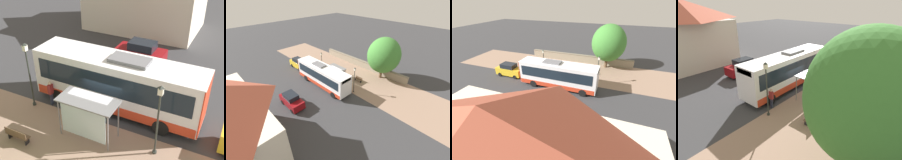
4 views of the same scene
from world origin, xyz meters
The scene contains 13 objects.
ground_plane centered at (0.00, 0.00, 0.00)m, with size 120.00×120.00×0.00m, color #353538.
sidewalk_plaza centered at (-4.50, 0.00, 0.01)m, with size 9.00×44.00×0.02m.
stone_wall centered at (-8.55, 0.00, 0.75)m, with size 0.60×20.00×1.48m.
background_building centered at (16.86, 3.52, 4.57)m, with size 8.35×12.21×8.91m.
bus centered at (1.78, -0.38, 1.96)m, with size 2.65×10.85×3.81m.
bus_shelter centered at (-1.47, -0.11, 2.04)m, with size 1.57×3.36×2.47m.
pedestrian centered at (0.21, 3.69, 1.04)m, with size 0.34×0.23×1.76m.
bench centered at (-3.55, 3.21, 0.47)m, with size 0.40×1.50×0.88m.
street_lamp_near centered at (-0.41, 4.69, 2.65)m, with size 0.28×0.28×4.48m.
street_lamp_far centered at (-0.98, -3.93, 2.54)m, with size 0.28×0.28×4.28m.
shade_tree centered at (-7.58, 5.25, 4.46)m, with size 5.74×5.74×7.63m.
parked_car_behind_bus centered at (1.14, -9.12, 1.00)m, with size 1.86×4.39×2.07m.
parked_car_far_lane centered at (8.39, 0.58, 0.96)m, with size 1.91×4.10×1.99m.
Camera 4 is at (-9.25, 12.58, 8.34)m, focal length 28.00 mm.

